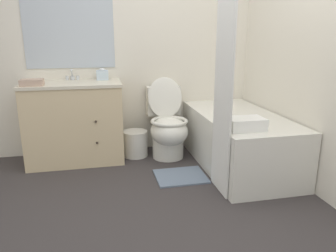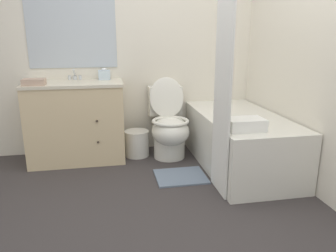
% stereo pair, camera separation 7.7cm
% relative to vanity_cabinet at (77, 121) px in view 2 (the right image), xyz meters
% --- Properties ---
extents(ground_plane, '(14.00, 14.00, 0.00)m').
position_rel_vanity_cabinet_xyz_m(ground_plane, '(0.75, -1.37, -0.43)').
color(ground_plane, '#383333').
extents(wall_back, '(8.00, 0.06, 2.50)m').
position_rel_vanity_cabinet_xyz_m(wall_back, '(0.75, 0.28, 0.82)').
color(wall_back, silver).
rests_on(wall_back, ground_plane).
extents(wall_right, '(0.05, 2.63, 2.50)m').
position_rel_vanity_cabinet_xyz_m(wall_right, '(2.03, -0.56, 0.82)').
color(wall_right, silver).
rests_on(wall_right, ground_plane).
extents(vanity_cabinet, '(0.98, 0.55, 0.84)m').
position_rel_vanity_cabinet_xyz_m(vanity_cabinet, '(0.00, 0.00, 0.00)').
color(vanity_cabinet, beige).
rests_on(vanity_cabinet, ground_plane).
extents(sink_faucet, '(0.14, 0.12, 0.12)m').
position_rel_vanity_cabinet_xyz_m(sink_faucet, '(-0.00, 0.18, 0.45)').
color(sink_faucet, silver).
rests_on(sink_faucet, vanity_cabinet).
extents(toilet, '(0.40, 0.65, 0.86)m').
position_rel_vanity_cabinet_xyz_m(toilet, '(0.97, -0.09, -0.09)').
color(toilet, silver).
rests_on(toilet, ground_plane).
extents(bathtub, '(0.75, 1.51, 0.54)m').
position_rel_vanity_cabinet_xyz_m(bathtub, '(1.62, -0.49, -0.16)').
color(bathtub, silver).
rests_on(bathtub, ground_plane).
extents(shower_curtain, '(0.02, 0.36, 1.94)m').
position_rel_vanity_cabinet_xyz_m(shower_curtain, '(1.23, -0.99, 0.55)').
color(shower_curtain, white).
rests_on(shower_curtain, ground_plane).
extents(wastebasket, '(0.27, 0.27, 0.28)m').
position_rel_vanity_cabinet_xyz_m(wastebasket, '(0.63, -0.00, -0.29)').
color(wastebasket, silver).
rests_on(wastebasket, ground_plane).
extents(tissue_box, '(0.12, 0.13, 0.12)m').
position_rel_vanity_cabinet_xyz_m(tissue_box, '(0.31, 0.15, 0.46)').
color(tissue_box, silver).
rests_on(tissue_box, vanity_cabinet).
extents(hand_towel_folded, '(0.21, 0.14, 0.06)m').
position_rel_vanity_cabinet_xyz_m(hand_towel_folded, '(-0.35, -0.15, 0.44)').
color(hand_towel_folded, tan).
rests_on(hand_towel_folded, vanity_cabinet).
extents(bath_towel_folded, '(0.31, 0.21, 0.10)m').
position_rel_vanity_cabinet_xyz_m(bath_towel_folded, '(1.44, -1.00, 0.16)').
color(bath_towel_folded, white).
rests_on(bath_towel_folded, bathtub).
extents(bath_mat, '(0.47, 0.39, 0.02)m').
position_rel_vanity_cabinet_xyz_m(bath_mat, '(0.98, -0.67, -0.42)').
color(bath_mat, slate).
rests_on(bath_mat, ground_plane).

